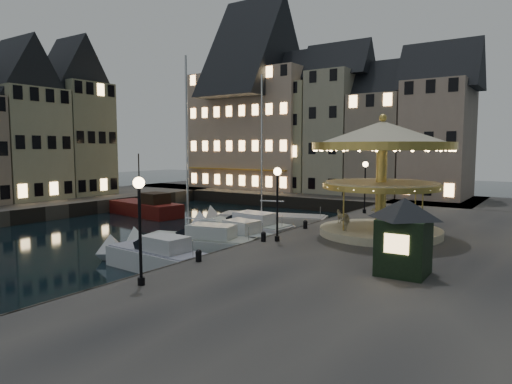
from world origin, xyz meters
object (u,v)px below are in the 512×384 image
Objects in this scene: motorboat_e at (241,229)px; ticket_kiosk at (404,223)px; bollard_b at (263,236)px; carousel at (382,156)px; streetlamp_a at (140,215)px; bollard_d at (340,214)px; bollard_c at (305,224)px; motorboat_d at (230,238)px; motorboat_f at (265,222)px; motorboat_b at (151,257)px; streetlamp_c at (365,180)px; streetlamp_b at (277,193)px; red_fishing_boat at (147,208)px; motorboat_c at (193,244)px; bollard_a at (199,255)px.

ticket_kiosk reaches higher than motorboat_e.
bollard_b is 0.07× the size of carousel.
streetlamp_a is 20.15m from bollard_d.
motorboat_d is (-4.14, -2.69, -0.97)m from bollard_c.
ticket_kiosk is at bearing -39.44° from motorboat_f.
motorboat_b is 2.01× the size of ticket_kiosk.
streetlamp_c is 14.22m from bollard_b.
bollard_b is 1.00× the size of bollard_d.
motorboat_e is at bearing -126.71° from streetlamp_c.
motorboat_f is (-6.87, 9.30, -3.49)m from streetlamp_b.
streetlamp_a reaches higher than motorboat_d.
streetlamp_c is 0.48× the size of red_fishing_boat.
red_fishing_boat is 25.26m from carousel.
red_fishing_boat reaches higher than streetlamp_a.
motorboat_e is at bearing 135.24° from bollard_b.
carousel reaches higher than bollard_c.
motorboat_c reaches higher than red_fishing_boat.
motorboat_c reaches higher than bollard_a.
motorboat_d is (-4.14, -8.19, -0.97)m from bollard_d.
motorboat_d is 0.75× the size of red_fishing_boat.
bollard_d is 0.09× the size of motorboat_d.
bollard_c is at bearing -90.00° from bollard_d.
streetlamp_b is 0.48× the size of red_fishing_boat.
bollard_b is 0.16× the size of ticket_kiosk.
streetlamp_a reaches higher than ticket_kiosk.
streetlamp_c is at bearing 116.43° from carousel.
motorboat_c reaches higher than motorboat_e.
carousel is at bearing -63.57° from streetlamp_c.
bollard_c is 0.05× the size of motorboat_c.
carousel is at bearing -0.65° from motorboat_e.
motorboat_b is at bearing -84.12° from motorboat_c.
carousel reaches higher than motorboat_d.
ticket_kiosk is (8.49, -2.34, 1.87)m from bollard_b.
motorboat_f is 1.59× the size of carousel.
motorboat_c reaches higher than bollard_b.
bollard_c is (0.00, 5.00, 0.00)m from bollard_b.
streetlamp_a is 23.50m from streetlamp_c.
bollard_b is at bearing 90.00° from bollard_a.
motorboat_e is 4.24m from motorboat_f.
motorboat_b is at bearing 134.20° from streetlamp_a.
bollard_a is 12.50m from motorboat_e.
ticket_kiosk reaches higher than bollard_a.
motorboat_c is at bearing -33.41° from red_fishing_boat.
ticket_kiosk is at bearing 8.62° from motorboat_b.
motorboat_f reaches higher than bollard_c.
bollard_d is at bearing 6.36° from motorboat_f.
bollard_a is 0.07× the size of red_fishing_boat.
bollard_d is 0.07× the size of carousel.
red_fishing_boat reaches higher than streetlamp_c.
motorboat_b reaches higher than bollard_b.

